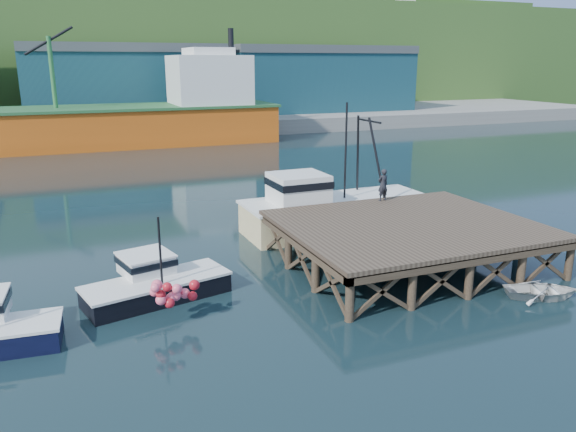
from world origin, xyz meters
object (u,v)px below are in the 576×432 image
boat_black (154,282)px  dockworker (383,185)px  dinghy (542,291)px  trawler (333,205)px

boat_black → dockworker: 14.29m
boat_black → dinghy: boat_black is taller
boat_black → dockworker: dockworker is taller
trawler → dockworker: trawler is taller
dinghy → trawler: bearing=40.3°
boat_black → trawler: size_ratio=0.57×
boat_black → trawler: trawler is taller
boat_black → dinghy: (15.34, -6.29, -0.37)m
boat_black → trawler: bearing=14.1°
dinghy → dockworker: 10.71m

